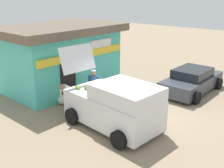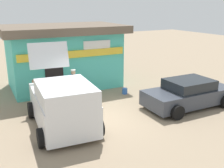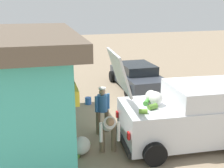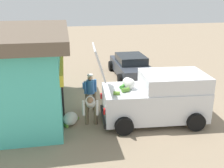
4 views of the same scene
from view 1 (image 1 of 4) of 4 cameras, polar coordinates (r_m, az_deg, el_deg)
The scene contains 8 objects.
ground_plane at distance 12.44m, azimuth 4.95°, elevation -5.57°, with size 60.00×60.00×0.00m, color gray.
storefront_bar at distance 15.18m, azimuth -10.54°, elevation 5.76°, with size 6.70×4.50×3.44m.
delivery_van at distance 10.58m, azimuth 0.60°, elevation -4.42°, with size 2.57×4.37×2.97m.
parked_sedan at distance 15.12m, azimuth 16.32°, elevation 0.64°, with size 4.23×2.23×1.28m.
vendor_standing at distance 13.02m, azimuth -3.84°, elevation -0.07°, with size 0.43×0.54×1.61m.
customer_bending at distance 12.25m, azimuth -8.96°, elevation -1.90°, with size 0.81×0.61×1.33m.
unloaded_banana_pile at distance 13.23m, azimuth -9.75°, elevation -3.24°, with size 0.90×0.74×0.46m.
paint_bucket at distance 15.26m, azimuth 3.61°, elevation -0.25°, with size 0.27×0.27×0.30m, color blue.
Camera 1 is at (-9.44, -6.30, 5.10)m, focal length 43.78 mm.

